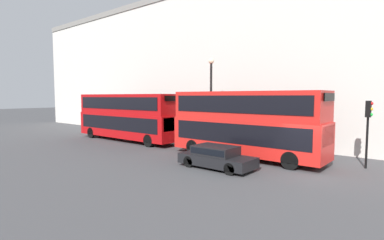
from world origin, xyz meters
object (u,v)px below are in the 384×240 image
at_px(bus_leading, 246,121).
at_px(car_dark_sedan, 216,156).
at_px(traffic_light, 368,120).
at_px(bus_second_in_queue, 127,115).

distance_m(bus_leading, car_dark_sedan, 3.80).
distance_m(bus_leading, traffic_light, 6.78).
bearing_deg(car_dark_sedan, bus_leading, 2.18).
height_order(bus_leading, car_dark_sedan, bus_leading).
bearing_deg(bus_leading, bus_second_in_queue, 90.00).
xyz_separation_m(bus_second_in_queue, car_dark_sedan, (-3.40, -12.10, -1.63)).
bearing_deg(traffic_light, bus_leading, 105.60).
distance_m(bus_leading, bus_second_in_queue, 11.97).
bearing_deg(bus_second_in_queue, traffic_light, -84.37).
relative_size(car_dark_sedan, traffic_light, 1.14).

